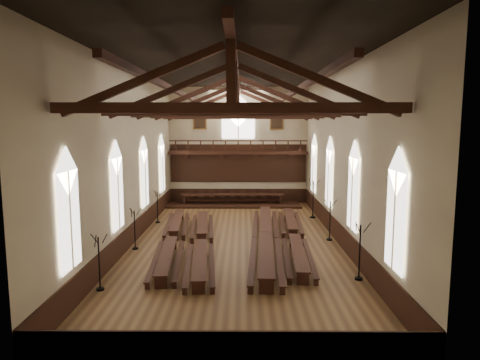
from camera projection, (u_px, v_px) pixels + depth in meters
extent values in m
plane|color=brown|center=(236.00, 243.00, 24.82)|extent=(26.00, 26.00, 0.00)
plane|color=beige|center=(238.00, 145.00, 37.05)|extent=(12.00, 0.00, 12.00)
plane|color=beige|center=(228.00, 196.00, 11.27)|extent=(12.00, 0.00, 12.00)
plane|color=beige|center=(130.00, 157.00, 24.20)|extent=(0.00, 26.00, 26.00)
plane|color=beige|center=(342.00, 157.00, 24.12)|extent=(0.00, 26.00, 26.00)
plane|color=black|center=(236.00, 67.00, 23.50)|extent=(26.00, 26.00, 0.00)
cube|color=black|center=(238.00, 195.00, 37.59)|extent=(11.90, 0.08, 1.20)
cube|color=black|center=(229.00, 351.00, 11.89)|extent=(11.90, 0.08, 1.20)
cube|color=black|center=(133.00, 233.00, 24.78)|extent=(0.08, 25.90, 1.20)
cube|color=black|center=(339.00, 233.00, 24.70)|extent=(0.08, 25.90, 1.20)
cube|color=white|center=(69.00, 221.00, 15.49)|extent=(0.05, 1.80, 3.60)
cube|color=white|center=(67.00, 171.00, 15.25)|extent=(0.05, 1.80, 1.80)
cylinder|color=beige|center=(71.00, 221.00, 15.49)|extent=(0.08, 0.08, 3.60)
cube|color=white|center=(118.00, 194.00, 21.43)|extent=(0.05, 1.80, 3.60)
cube|color=white|center=(116.00, 158.00, 21.20)|extent=(0.05, 1.80, 1.80)
cylinder|color=beige|center=(118.00, 194.00, 21.43)|extent=(0.08, 0.08, 3.60)
cube|color=white|center=(145.00, 178.00, 27.38)|extent=(0.05, 1.80, 3.60)
cube|color=white|center=(144.00, 150.00, 27.15)|extent=(0.05, 1.80, 1.80)
cylinder|color=beige|center=(145.00, 178.00, 27.38)|extent=(0.08, 0.08, 3.60)
cube|color=white|center=(162.00, 169.00, 33.33)|extent=(0.05, 1.80, 3.60)
cube|color=white|center=(162.00, 145.00, 33.09)|extent=(0.05, 1.80, 1.80)
cylinder|color=beige|center=(163.00, 169.00, 33.33)|extent=(0.08, 0.08, 3.60)
cube|color=white|center=(395.00, 221.00, 15.41)|extent=(0.05, 1.80, 3.60)
cube|color=white|center=(398.00, 172.00, 15.18)|extent=(0.05, 1.80, 1.80)
cylinder|color=beige|center=(394.00, 221.00, 15.41)|extent=(0.08, 0.08, 3.60)
cube|color=white|center=(353.00, 194.00, 21.36)|extent=(0.05, 1.80, 3.60)
cube|color=white|center=(354.00, 158.00, 21.13)|extent=(0.05, 1.80, 1.80)
cylinder|color=beige|center=(352.00, 194.00, 21.36)|extent=(0.08, 0.08, 3.60)
cube|color=white|center=(329.00, 179.00, 27.31)|extent=(0.05, 1.80, 3.60)
cube|color=white|center=(330.00, 150.00, 27.07)|extent=(0.05, 1.80, 1.80)
cylinder|color=beige|center=(328.00, 179.00, 27.31)|extent=(0.08, 0.08, 3.60)
cube|color=white|center=(313.00, 169.00, 33.26)|extent=(0.05, 1.80, 3.60)
cube|color=white|center=(314.00, 146.00, 33.02)|extent=(0.05, 1.80, 1.80)
cylinder|color=beige|center=(313.00, 169.00, 33.26)|extent=(0.08, 0.08, 3.60)
cube|color=white|center=(238.00, 125.00, 36.71)|extent=(2.80, 0.05, 2.40)
cube|color=white|center=(238.00, 110.00, 36.55)|extent=(2.80, 0.05, 2.80)
cylinder|color=beige|center=(238.00, 125.00, 36.67)|extent=(0.10, 0.10, 2.40)
cube|color=#391B12|center=(238.00, 153.00, 36.48)|extent=(11.80, 1.20, 0.20)
cube|color=black|center=(238.00, 163.00, 37.19)|extent=(11.80, 0.10, 3.30)
cube|color=#391B12|center=(238.00, 141.00, 35.81)|extent=(11.60, 0.12, 0.10)
cube|color=#391B12|center=(238.00, 152.00, 35.93)|extent=(11.60, 0.12, 0.10)
cube|color=#391B12|center=(186.00, 155.00, 36.94)|extent=(0.35, 0.40, 0.50)
cube|color=#391B12|center=(221.00, 155.00, 36.92)|extent=(0.35, 0.40, 0.50)
cube|color=#391B12|center=(256.00, 155.00, 36.90)|extent=(0.35, 0.40, 0.50)
cube|color=#391B12|center=(290.00, 155.00, 36.88)|extent=(0.35, 0.40, 0.50)
cube|color=brown|center=(200.00, 121.00, 36.70)|extent=(1.15, 0.06, 1.45)
cube|color=black|center=(200.00, 121.00, 36.66)|extent=(0.95, 0.04, 1.25)
cube|color=brown|center=(277.00, 121.00, 36.66)|extent=(1.15, 0.06, 1.45)
cube|color=black|center=(277.00, 121.00, 36.62)|extent=(0.95, 0.04, 1.25)
cube|color=#391B12|center=(231.00, 108.00, 13.93)|extent=(11.70, 0.35, 0.35)
cube|color=#391B12|center=(231.00, 67.00, 13.76)|extent=(0.30, 0.30, 2.40)
cube|color=#391B12|center=(142.00, 80.00, 13.83)|extent=(5.44, 0.26, 2.40)
cube|color=#391B12|center=(320.00, 80.00, 13.80)|extent=(5.44, 0.26, 2.40)
cube|color=#391B12|center=(234.00, 112.00, 18.89)|extent=(11.70, 0.35, 0.35)
cube|color=#391B12|center=(234.00, 82.00, 18.72)|extent=(0.30, 0.30, 2.40)
cube|color=#391B12|center=(169.00, 91.00, 18.79)|extent=(5.44, 0.26, 2.40)
cube|color=#391B12|center=(300.00, 91.00, 18.75)|extent=(5.44, 0.26, 2.40)
cube|color=#391B12|center=(236.00, 114.00, 23.85)|extent=(11.70, 0.35, 0.35)
cube|color=#391B12|center=(236.00, 91.00, 23.67)|extent=(0.30, 0.30, 2.40)
cube|color=#391B12|center=(184.00, 98.00, 23.74)|extent=(5.44, 0.26, 2.40)
cube|color=#391B12|center=(288.00, 98.00, 23.71)|extent=(5.44, 0.26, 2.40)
cube|color=#391B12|center=(237.00, 116.00, 28.80)|extent=(11.70, 0.35, 0.35)
cube|color=#391B12|center=(237.00, 96.00, 28.63)|extent=(0.30, 0.30, 2.40)
cube|color=#391B12|center=(194.00, 102.00, 28.70)|extent=(5.44, 0.26, 2.40)
cube|color=#391B12|center=(280.00, 102.00, 28.67)|extent=(5.44, 0.26, 2.40)
cube|color=#391B12|center=(238.00, 117.00, 33.76)|extent=(11.70, 0.35, 0.35)
cube|color=#391B12|center=(238.00, 100.00, 33.59)|extent=(0.30, 0.30, 2.40)
cube|color=#391B12|center=(201.00, 105.00, 33.66)|extent=(5.44, 0.26, 2.40)
cube|color=#391B12|center=(274.00, 105.00, 33.62)|extent=(5.44, 0.26, 2.40)
cube|color=#391B12|center=(175.00, 91.00, 23.70)|extent=(0.25, 25.70, 0.25)
cube|color=#391B12|center=(296.00, 91.00, 23.65)|extent=(0.25, 25.70, 0.25)
cube|color=#391B12|center=(236.00, 72.00, 23.54)|extent=(0.30, 25.70, 0.30)
cube|color=#391B12|center=(160.00, 254.00, 20.67)|extent=(1.17, 6.32, 0.07)
cube|color=#391B12|center=(147.00, 282.00, 17.90)|extent=(0.54, 0.12, 0.60)
cube|color=#391B12|center=(170.00, 244.00, 23.52)|extent=(0.54, 0.12, 0.60)
cube|color=#391B12|center=(160.00, 262.00, 20.72)|extent=(0.55, 5.56, 0.07)
cube|color=#391B12|center=(148.00, 259.00, 20.66)|extent=(0.79, 6.29, 0.05)
cube|color=#391B12|center=(133.00, 286.00, 17.83)|extent=(0.21, 0.08, 0.35)
cube|color=#391B12|center=(160.00, 246.00, 23.53)|extent=(0.21, 0.08, 0.35)
cube|color=#391B12|center=(171.00, 259.00, 20.74)|extent=(0.79, 6.29, 0.05)
cube|color=#391B12|center=(160.00, 285.00, 17.92)|extent=(0.21, 0.08, 0.35)
cube|color=#391B12|center=(180.00, 246.00, 23.62)|extent=(0.21, 0.08, 0.35)
cube|color=#391B12|center=(181.00, 220.00, 28.00)|extent=(1.17, 6.32, 0.07)
cube|color=#391B12|center=(175.00, 236.00, 25.24)|extent=(0.54, 0.12, 0.60)
cube|color=#391B12|center=(187.00, 215.00, 30.85)|extent=(0.54, 0.12, 0.60)
cube|color=#391B12|center=(181.00, 226.00, 28.06)|extent=(0.55, 5.56, 0.07)
cube|color=#391B12|center=(173.00, 224.00, 27.99)|extent=(0.79, 6.29, 0.05)
cube|color=#391B12|center=(165.00, 238.00, 25.17)|extent=(0.21, 0.08, 0.35)
cube|color=#391B12|center=(179.00, 217.00, 30.87)|extent=(0.21, 0.08, 0.35)
cube|color=#391B12|center=(190.00, 223.00, 28.08)|extent=(0.79, 6.29, 0.05)
cube|color=#391B12|center=(184.00, 238.00, 25.25)|extent=(0.21, 0.08, 0.35)
cube|color=#391B12|center=(195.00, 217.00, 30.96)|extent=(0.21, 0.08, 0.35)
cube|color=#391B12|center=(193.00, 258.00, 20.09)|extent=(1.12, 6.31, 0.07)
cube|color=#391B12|center=(185.00, 287.00, 17.33)|extent=(0.54, 0.11, 0.60)
cube|color=#391B12|center=(199.00, 247.00, 22.94)|extent=(0.54, 0.11, 0.60)
cube|color=#391B12|center=(193.00, 266.00, 20.15)|extent=(0.51, 5.55, 0.07)
cube|color=#391B12|center=(181.00, 263.00, 20.09)|extent=(0.75, 6.28, 0.05)
cube|color=#391B12|center=(171.00, 291.00, 17.27)|extent=(0.21, 0.08, 0.35)
cube|color=#391B12|center=(189.00, 249.00, 22.96)|extent=(0.21, 0.08, 0.35)
cube|color=#391B12|center=(205.00, 263.00, 20.17)|extent=(0.75, 6.28, 0.05)
cube|color=#391B12|center=(199.00, 290.00, 17.35)|extent=(0.21, 0.08, 0.35)
cube|color=#391B12|center=(210.00, 249.00, 23.04)|extent=(0.21, 0.08, 0.35)
cube|color=#391B12|center=(206.00, 222.00, 27.43)|extent=(1.12, 6.31, 0.07)
cube|color=#391B12|center=(202.00, 238.00, 24.67)|extent=(0.54, 0.11, 0.60)
cube|color=#391B12|center=(210.00, 217.00, 30.28)|extent=(0.54, 0.11, 0.60)
cube|color=#391B12|center=(206.00, 228.00, 27.48)|extent=(0.51, 5.55, 0.07)
cube|color=#391B12|center=(198.00, 226.00, 27.42)|extent=(0.75, 6.28, 0.05)
cube|color=#391B12|center=(193.00, 241.00, 24.60)|extent=(0.21, 0.08, 0.35)
cube|color=#391B12|center=(202.00, 219.00, 30.30)|extent=(0.21, 0.08, 0.35)
cube|color=#391B12|center=(215.00, 225.00, 27.50)|extent=(0.75, 6.28, 0.05)
cube|color=#391B12|center=(212.00, 241.00, 24.68)|extent=(0.21, 0.08, 0.35)
cube|color=#391B12|center=(218.00, 219.00, 30.38)|extent=(0.21, 0.08, 0.35)
cube|color=#391B12|center=(270.00, 252.00, 20.57)|extent=(1.09, 7.37, 0.08)
cube|color=#391B12|center=(275.00, 286.00, 17.35)|extent=(0.63, 0.11, 0.70)
cube|color=#391B12|center=(266.00, 241.00, 23.90)|extent=(0.63, 0.11, 0.70)
cube|color=#391B12|center=(270.00, 262.00, 20.64)|extent=(0.40, 6.50, 0.08)
cube|color=#391B12|center=(257.00, 258.00, 20.65)|extent=(0.65, 7.35, 0.06)
cube|color=#391B12|center=(259.00, 289.00, 17.35)|extent=(0.24, 0.08, 0.41)
cube|color=#391B12|center=(255.00, 243.00, 24.01)|extent=(0.24, 0.08, 0.41)
cube|color=#391B12|center=(284.00, 258.00, 20.58)|extent=(0.65, 7.35, 0.06)
cube|color=#391B12|center=(291.00, 290.00, 17.28)|extent=(0.24, 0.08, 0.41)
cube|color=#391B12|center=(278.00, 244.00, 23.94)|extent=(0.24, 0.08, 0.41)
cube|color=#391B12|center=(263.00, 218.00, 27.91)|extent=(1.09, 7.37, 0.08)
cube|color=#391B12|center=(266.00, 238.00, 24.68)|extent=(0.63, 0.11, 0.70)
cube|color=#391B12|center=(261.00, 214.00, 31.24)|extent=(0.63, 0.11, 0.70)
cube|color=#391B12|center=(263.00, 225.00, 27.97)|extent=(0.40, 6.50, 0.08)
cube|color=#391B12|center=(253.00, 223.00, 27.98)|extent=(0.65, 7.35, 0.06)
cube|color=#391B12|center=(254.00, 240.00, 24.69)|extent=(0.24, 0.08, 0.41)
cube|color=#391B12|center=(252.00, 215.00, 31.34)|extent=(0.24, 0.08, 0.41)
cube|color=#391B12|center=(273.00, 223.00, 27.91)|extent=(0.65, 7.35, 0.06)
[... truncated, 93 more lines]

